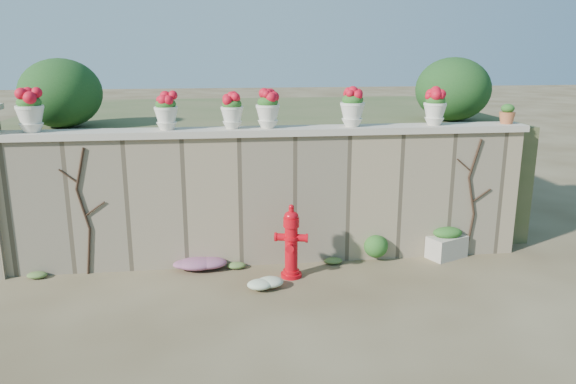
{
  "coord_description": "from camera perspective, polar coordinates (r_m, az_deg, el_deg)",
  "views": [
    {
      "loc": [
        -0.74,
        -6.51,
        3.28
      ],
      "look_at": [
        0.28,
        1.4,
        1.21
      ],
      "focal_mm": 35.0,
      "sensor_mm": 36.0,
      "label": 1
    }
  ],
  "objects": [
    {
      "name": "urn_pot_1",
      "position": [
        8.39,
        -12.28,
        8.0
      ],
      "size": [
        0.34,
        0.34,
        0.54
      ],
      "color": "silver",
      "rests_on": "wall_cap"
    },
    {
      "name": "stone_wall",
      "position": [
        8.64,
        -2.17,
        -0.72
      ],
      "size": [
        8.0,
        0.4,
        2.0
      ],
      "primitive_type": "cube",
      "color": "#8C7B5D",
      "rests_on": "ground"
    },
    {
      "name": "urn_pot_5",
      "position": [
        9.0,
        14.71,
        8.32
      ],
      "size": [
        0.35,
        0.35,
        0.55
      ],
      "color": "silver",
      "rests_on": "wall_cap"
    },
    {
      "name": "vine_right",
      "position": [
        9.29,
        18.2,
        -0.42
      ],
      "size": [
        0.6,
        0.04,
        1.91
      ],
      "color": "black",
      "rests_on": "ground"
    },
    {
      "name": "fire_hydrant",
      "position": [
        8.14,
        0.33,
        -5.02
      ],
      "size": [
        0.48,
        0.34,
        1.09
      ],
      "rotation": [
        0.0,
        0.0,
        -0.25
      ],
      "color": "red",
      "rests_on": "ground"
    },
    {
      "name": "urn_pot_3",
      "position": [
        8.39,
        -2.07,
        8.39
      ],
      "size": [
        0.36,
        0.36,
        0.56
      ],
      "color": "silver",
      "rests_on": "wall_cap"
    },
    {
      "name": "wall_cap",
      "position": [
        8.43,
        -2.24,
        6.18
      ],
      "size": [
        8.1,
        0.52,
        0.1
      ],
      "primitive_type": "cube",
      "color": "#B7AF9A",
      "rests_on": "stone_wall"
    },
    {
      "name": "raised_fill",
      "position": [
        11.75,
        -3.59,
        3.37
      ],
      "size": [
        9.0,
        6.0,
        2.0
      ],
      "primitive_type": "cube",
      "color": "#384C23",
      "rests_on": "ground"
    },
    {
      "name": "back_shrub_right",
      "position": [
        10.39,
        16.41,
        9.98
      ],
      "size": [
        1.3,
        1.3,
        1.1
      ],
      "primitive_type": "ellipsoid",
      "color": "#143814",
      "rests_on": "raised_fill"
    },
    {
      "name": "urn_pot_2",
      "position": [
        8.36,
        -5.71,
        8.18
      ],
      "size": [
        0.33,
        0.33,
        0.52
      ],
      "color": "silver",
      "rests_on": "wall_cap"
    },
    {
      "name": "planter_box",
      "position": [
        9.33,
        15.84,
        -5.05
      ],
      "size": [
        0.7,
        0.57,
        0.5
      ],
      "rotation": [
        0.0,
        0.0,
        0.42
      ],
      "color": "#B7AF9A",
      "rests_on": "ground"
    },
    {
      "name": "magenta_clump",
      "position": [
        8.66,
        -8.97,
        -7.01
      ],
      "size": [
        0.9,
        0.6,
        0.24
      ],
      "primitive_type": "ellipsoid",
      "color": "#BD25A0",
      "rests_on": "ground"
    },
    {
      "name": "ground",
      "position": [
        7.32,
        -0.78,
        -12.02
      ],
      "size": [
        80.0,
        80.0,
        0.0
      ],
      "primitive_type": "plane",
      "color": "#4B3C25",
      "rests_on": "ground"
    },
    {
      "name": "urn_pot_0",
      "position": [
        8.75,
        -24.75,
        7.49
      ],
      "size": [
        0.39,
        0.39,
        0.61
      ],
      "color": "silver",
      "rests_on": "wall_cap"
    },
    {
      "name": "white_flowers",
      "position": [
        7.92,
        -2.33,
        -9.1
      ],
      "size": [
        0.56,
        0.45,
        0.2
      ],
      "primitive_type": "ellipsoid",
      "color": "white",
      "rests_on": "ground"
    },
    {
      "name": "terracotta_pot",
      "position": [
        9.52,
        21.37,
        7.31
      ],
      "size": [
        0.25,
        0.25,
        0.3
      ],
      "color": "#AA5B34",
      "rests_on": "wall_cap"
    },
    {
      "name": "vine_left",
      "position": [
        8.62,
        -20.02,
        -1.71
      ],
      "size": [
        0.6,
        0.04,
        1.91
      ],
      "color": "black",
      "rests_on": "ground"
    },
    {
      "name": "green_shrub",
      "position": [
        8.94,
        9.06,
        -5.28
      ],
      "size": [
        0.57,
        0.51,
        0.54
      ],
      "primitive_type": "ellipsoid",
      "color": "#1E5119",
      "rests_on": "ground"
    },
    {
      "name": "back_shrub_left",
      "position": [
        9.85,
        -22.09,
        9.29
      ],
      "size": [
        1.3,
        1.3,
        1.1
      ],
      "primitive_type": "ellipsoid",
      "color": "#143814",
      "rests_on": "raised_fill"
    },
    {
      "name": "urn_pot_4",
      "position": [
        8.6,
        6.56,
        8.53
      ],
      "size": [
        0.37,
        0.37,
        0.58
      ],
      "color": "silver",
      "rests_on": "wall_cap"
    }
  ]
}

